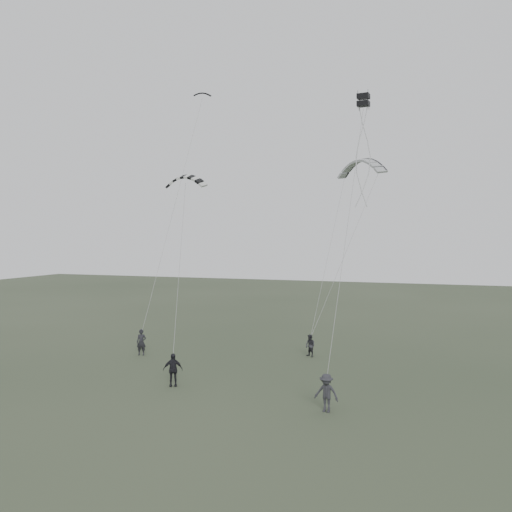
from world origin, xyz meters
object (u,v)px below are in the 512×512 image
(kite_striped, at_px, (186,177))
(flyer_left, at_px, (141,342))
(flyer_center, at_px, (173,370))
(kite_pale_large, at_px, (361,160))
(flyer_right, at_px, (310,346))
(kite_box, at_px, (363,100))
(flyer_far, at_px, (326,393))
(kite_dark_small, at_px, (202,93))

(kite_striped, bearing_deg, flyer_left, 180.00)
(flyer_center, relative_size, kite_pale_large, 0.40)
(flyer_right, relative_size, kite_box, 2.13)
(flyer_center, relative_size, kite_box, 2.52)
(flyer_center, bearing_deg, kite_box, 2.37)
(flyer_center, height_order, flyer_far, flyer_center)
(kite_pale_large, xyz_separation_m, kite_box, (1.33, -10.41, 1.93))
(flyer_right, relative_size, flyer_far, 0.85)
(flyer_center, distance_m, kite_striped, 13.27)
(kite_dark_small, height_order, kite_striped, kite_dark_small)
(kite_pale_large, height_order, kite_box, kite_box)
(flyer_center, distance_m, kite_box, 19.12)
(kite_pale_large, distance_m, kite_striped, 14.56)
(flyer_far, xyz_separation_m, kite_box, (0.86, 6.78, 15.52))
(flyer_far, height_order, kite_dark_small, kite_dark_small)
(kite_dark_small, bearing_deg, kite_box, -46.59)
(kite_striped, bearing_deg, kite_pale_large, 39.53)
(kite_striped, bearing_deg, kite_dark_small, 100.41)
(kite_dark_small, bearing_deg, flyer_right, -35.96)
(flyer_right, height_order, kite_dark_small, kite_dark_small)
(kite_dark_small, xyz_separation_m, kite_striped, (1.32, -5.64, -7.30))
(flyer_right, height_order, flyer_center, flyer_center)
(flyer_right, relative_size, kite_pale_large, 0.34)
(flyer_center, bearing_deg, flyer_right, 31.46)
(flyer_left, height_order, flyer_right, flyer_left)
(kite_box, bearing_deg, flyer_center, -145.35)
(flyer_right, height_order, kite_pale_large, kite_pale_large)
(flyer_right, bearing_deg, flyer_far, -41.60)
(flyer_left, relative_size, kite_striped, 0.64)
(kite_dark_small, bearing_deg, flyer_center, -94.42)
(flyer_right, xyz_separation_m, flyer_far, (3.12, -10.65, 0.14))
(flyer_left, height_order, flyer_far, flyer_left)
(kite_dark_small, height_order, kite_box, kite_dark_small)
(flyer_far, bearing_deg, kite_box, 91.85)
(flyer_left, bearing_deg, flyer_far, -42.96)
(flyer_right, distance_m, flyer_center, 10.93)
(flyer_far, distance_m, kite_striped, 17.73)
(flyer_left, relative_size, flyer_center, 1.00)
(flyer_right, xyz_separation_m, kite_striped, (-8.01, -3.16, 11.73))
(kite_dark_small, distance_m, kite_striped, 9.32)
(kite_striped, bearing_deg, flyer_center, -72.91)
(flyer_right, distance_m, kite_dark_small, 21.34)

